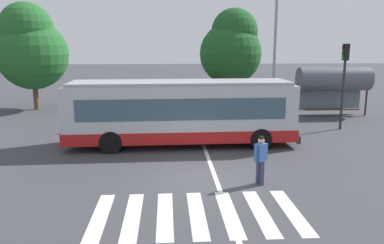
{
  "coord_description": "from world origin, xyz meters",
  "views": [
    {
      "loc": [
        -1.43,
        -13.23,
        4.77
      ],
      "look_at": [
        -0.32,
        3.86,
        1.3
      ],
      "focal_mm": 36.31,
      "sensor_mm": 36.0,
      "label": 1
    }
  ],
  "objects_px": {
    "background_tree_right": "(232,47)",
    "parked_car_red": "(222,95)",
    "city_transit_bus": "(181,112)",
    "parked_car_champagne": "(188,97)",
    "pedestrian_crossing_street": "(261,157)",
    "parked_car_teal": "(152,97)",
    "traffic_light_far_corner": "(344,73)",
    "bus_stop_shelter": "(334,80)",
    "background_tree_left": "(31,47)",
    "twin_arm_street_lamp": "(276,23)"
  },
  "relations": [
    {
      "from": "parked_car_teal",
      "to": "bus_stop_shelter",
      "type": "xyz_separation_m",
      "value": [
        12.16,
        -4.55,
        1.65
      ]
    },
    {
      "from": "parked_car_teal",
      "to": "background_tree_left",
      "type": "relative_size",
      "value": 0.61
    },
    {
      "from": "traffic_light_far_corner",
      "to": "background_tree_left",
      "type": "distance_m",
      "value": 21.02
    },
    {
      "from": "parked_car_champagne",
      "to": "city_transit_bus",
      "type": "bearing_deg",
      "value": -94.66
    },
    {
      "from": "parked_car_teal",
      "to": "parked_car_champagne",
      "type": "xyz_separation_m",
      "value": [
        2.75,
        0.09,
        0.0
      ]
    },
    {
      "from": "twin_arm_street_lamp",
      "to": "bus_stop_shelter",
      "type": "bearing_deg",
      "value": -8.32
    },
    {
      "from": "city_transit_bus",
      "to": "traffic_light_far_corner",
      "type": "xyz_separation_m",
      "value": [
        9.13,
        2.91,
        1.61
      ]
    },
    {
      "from": "parked_car_champagne",
      "to": "parked_car_teal",
      "type": "bearing_deg",
      "value": -178.06
    },
    {
      "from": "background_tree_left",
      "to": "parked_car_red",
      "type": "bearing_deg",
      "value": 5.16
    },
    {
      "from": "parked_car_red",
      "to": "background_tree_left",
      "type": "bearing_deg",
      "value": -174.84
    },
    {
      "from": "parked_car_champagne",
      "to": "traffic_light_far_corner",
      "type": "xyz_separation_m",
      "value": [
        8.19,
        -8.68,
        2.43
      ]
    },
    {
      "from": "pedestrian_crossing_street",
      "to": "parked_car_teal",
      "type": "bearing_deg",
      "value": 104.3
    },
    {
      "from": "parked_car_teal",
      "to": "parked_car_champagne",
      "type": "height_order",
      "value": "same"
    },
    {
      "from": "traffic_light_far_corner",
      "to": "background_tree_left",
      "type": "height_order",
      "value": "background_tree_left"
    },
    {
      "from": "city_transit_bus",
      "to": "parked_car_red",
      "type": "height_order",
      "value": "city_transit_bus"
    },
    {
      "from": "parked_car_champagne",
      "to": "twin_arm_street_lamp",
      "type": "xyz_separation_m",
      "value": [
        5.53,
        -4.08,
        5.32
      ]
    },
    {
      "from": "pedestrian_crossing_street",
      "to": "background_tree_right",
      "type": "height_order",
      "value": "background_tree_right"
    },
    {
      "from": "parked_car_teal",
      "to": "background_tree_right",
      "type": "distance_m",
      "value": 7.33
    },
    {
      "from": "city_transit_bus",
      "to": "pedestrian_crossing_street",
      "type": "relative_size",
      "value": 6.27
    },
    {
      "from": "pedestrian_crossing_street",
      "to": "parked_car_champagne",
      "type": "relative_size",
      "value": 0.37
    },
    {
      "from": "parked_car_red",
      "to": "background_tree_left",
      "type": "relative_size",
      "value": 0.6
    },
    {
      "from": "twin_arm_street_lamp",
      "to": "background_tree_right",
      "type": "xyz_separation_m",
      "value": [
        -2.04,
        4.99,
        -1.6
      ]
    },
    {
      "from": "city_transit_bus",
      "to": "bus_stop_shelter",
      "type": "height_order",
      "value": "bus_stop_shelter"
    },
    {
      "from": "parked_car_teal",
      "to": "background_tree_left",
      "type": "distance_m",
      "value": 9.31
    },
    {
      "from": "city_transit_bus",
      "to": "parked_car_champagne",
      "type": "relative_size",
      "value": 2.33
    },
    {
      "from": "bus_stop_shelter",
      "to": "twin_arm_street_lamp",
      "type": "distance_m",
      "value": 5.36
    },
    {
      "from": "parked_car_red",
      "to": "traffic_light_far_corner",
      "type": "relative_size",
      "value": 0.97
    },
    {
      "from": "pedestrian_crossing_street",
      "to": "traffic_light_far_corner",
      "type": "xyz_separation_m",
      "value": [
        6.62,
        8.38,
        2.22
      ]
    },
    {
      "from": "parked_car_champagne",
      "to": "parked_car_red",
      "type": "xyz_separation_m",
      "value": [
        2.69,
        0.48,
        0.0
      ]
    },
    {
      "from": "parked_car_red",
      "to": "background_tree_right",
      "type": "height_order",
      "value": "background_tree_right"
    },
    {
      "from": "bus_stop_shelter",
      "to": "background_tree_left",
      "type": "relative_size",
      "value": 0.62
    },
    {
      "from": "parked_car_red",
      "to": "background_tree_left",
      "type": "xyz_separation_m",
      "value": [
        -13.94,
        -1.26,
        3.75
      ]
    },
    {
      "from": "bus_stop_shelter",
      "to": "background_tree_left",
      "type": "xyz_separation_m",
      "value": [
        -20.65,
        3.86,
        2.1
      ]
    },
    {
      "from": "city_transit_bus",
      "to": "background_tree_right",
      "type": "bearing_deg",
      "value": 70.49
    },
    {
      "from": "parked_car_champagne",
      "to": "pedestrian_crossing_street",
      "type": "bearing_deg",
      "value": -84.74
    },
    {
      "from": "background_tree_right",
      "to": "parked_car_red",
      "type": "bearing_deg",
      "value": -151.21
    },
    {
      "from": "background_tree_left",
      "to": "pedestrian_crossing_street",
      "type": "bearing_deg",
      "value": -51.8
    },
    {
      "from": "city_transit_bus",
      "to": "parked_car_red",
      "type": "xyz_separation_m",
      "value": [
        3.64,
        12.07,
        -0.82
      ]
    },
    {
      "from": "traffic_light_far_corner",
      "to": "background_tree_right",
      "type": "height_order",
      "value": "background_tree_right"
    },
    {
      "from": "city_transit_bus",
      "to": "parked_car_teal",
      "type": "height_order",
      "value": "city_transit_bus"
    },
    {
      "from": "parked_car_red",
      "to": "bus_stop_shelter",
      "type": "xyz_separation_m",
      "value": [
        6.71,
        -5.12,
        1.65
      ]
    },
    {
      "from": "parked_car_red",
      "to": "city_transit_bus",
      "type": "bearing_deg",
      "value": -106.77
    },
    {
      "from": "background_tree_left",
      "to": "parked_car_teal",
      "type": "bearing_deg",
      "value": 4.62
    },
    {
      "from": "parked_car_champagne",
      "to": "bus_stop_shelter",
      "type": "xyz_separation_m",
      "value": [
        9.41,
        -4.64,
        1.65
      ]
    },
    {
      "from": "parked_car_teal",
      "to": "traffic_light_far_corner",
      "type": "bearing_deg",
      "value": -38.11
    },
    {
      "from": "city_transit_bus",
      "to": "parked_car_teal",
      "type": "xyz_separation_m",
      "value": [
        -1.81,
        11.5,
        -0.82
      ]
    },
    {
      "from": "pedestrian_crossing_street",
      "to": "parked_car_champagne",
      "type": "bearing_deg",
      "value": 95.26
    },
    {
      "from": "parked_car_red",
      "to": "traffic_light_far_corner",
      "type": "xyz_separation_m",
      "value": [
        5.49,
        -9.16,
        2.43
      ]
    },
    {
      "from": "city_transit_bus",
      "to": "parked_car_champagne",
      "type": "height_order",
      "value": "city_transit_bus"
    },
    {
      "from": "background_tree_right",
      "to": "parked_car_teal",
      "type": "bearing_deg",
      "value": -170.82
    }
  ]
}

